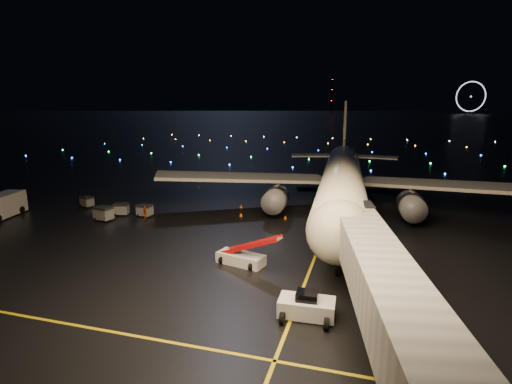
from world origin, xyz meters
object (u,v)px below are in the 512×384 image
(baggage_cart_0, at_px, (145,211))
(baggage_cart_3, at_px, (87,202))
(crew_c, at_px, (145,212))
(baggage_cart_2, at_px, (121,209))
(service_truck, at_px, (1,206))
(airliner, at_px, (343,156))
(baggage_cart_1, at_px, (104,214))
(belt_loader, at_px, (241,248))
(pushback_tug, at_px, (307,304))

(baggage_cart_0, xyz_separation_m, baggage_cart_3, (-10.88, 2.17, -0.04))
(crew_c, distance_m, baggage_cart_2, 3.85)
(service_truck, relative_size, baggage_cart_2, 4.43)
(airliner, distance_m, baggage_cart_2, 31.30)
(service_truck, xyz_separation_m, baggage_cart_2, (14.53, 5.27, -0.75))
(airliner, height_order, baggage_cart_1, airliner)
(belt_loader, height_order, baggage_cart_3, belt_loader)
(crew_c, xyz_separation_m, baggage_cart_2, (-3.83, 0.33, 0.01))
(service_truck, xyz_separation_m, baggage_cart_3, (7.05, 7.78, -0.79))
(pushback_tug, xyz_separation_m, baggage_cart_0, (-24.85, 19.68, -0.13))
(belt_loader, bearing_deg, baggage_cart_3, 167.10)
(airliner, bearing_deg, belt_loader, -111.42)
(pushback_tug, distance_m, service_truck, 45.04)
(pushback_tug, height_order, service_truck, service_truck)
(baggage_cart_2, height_order, baggage_cart_3, baggage_cart_2)
(airliner, xyz_separation_m, baggage_cart_2, (-28.26, -11.63, -6.81))
(airliner, height_order, pushback_tug, airliner)
(service_truck, bearing_deg, baggage_cart_0, 6.47)
(crew_c, height_order, baggage_cart_3, crew_c)
(crew_c, bearing_deg, belt_loader, 5.03)
(baggage_cart_1, relative_size, baggage_cart_3, 1.20)
(belt_loader, bearing_deg, service_truck, -176.56)
(service_truck, height_order, baggage_cart_1, service_truck)
(belt_loader, xyz_separation_m, baggage_cart_1, (-21.45, 8.72, -0.69))
(pushback_tug, bearing_deg, baggage_cart_1, 148.23)
(pushback_tug, relative_size, service_truck, 0.46)
(service_truck, bearing_deg, pushback_tug, -29.10)
(service_truck, distance_m, crew_c, 19.03)
(pushback_tug, xyz_separation_m, crew_c, (-24.41, 19.01, -0.13))
(belt_loader, bearing_deg, crew_c, 160.04)
(pushback_tug, relative_size, baggage_cart_2, 2.05)
(pushback_tug, distance_m, baggage_cart_0, 31.70)
(baggage_cart_2, bearing_deg, belt_loader, -45.51)
(pushback_tug, bearing_deg, baggage_cart_2, 143.52)
(baggage_cart_0, bearing_deg, pushback_tug, -36.81)
(pushback_tug, relative_size, crew_c, 2.45)
(baggage_cart_0, distance_m, baggage_cart_3, 11.10)
(airliner, bearing_deg, baggage_cart_3, -169.37)
(baggage_cart_1, bearing_deg, service_truck, -159.46)
(airliner, distance_m, baggage_cart_1, 33.01)
(pushback_tug, height_order, baggage_cart_2, pushback_tug)
(baggage_cart_1, bearing_deg, baggage_cart_0, 49.45)
(baggage_cart_1, xyz_separation_m, baggage_cart_2, (0.62, 2.88, -0.11))
(crew_c, height_order, baggage_cart_2, baggage_cart_2)
(airliner, distance_m, belt_loader, 25.11)
(airliner, xyz_separation_m, service_truck, (-42.78, -16.89, -6.06))
(pushback_tug, height_order, baggage_cart_3, pushback_tug)
(service_truck, distance_m, baggage_cart_1, 14.12)
(airliner, distance_m, pushback_tug, 31.68)
(airliner, xyz_separation_m, baggage_cart_1, (-28.88, -14.51, -6.70))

